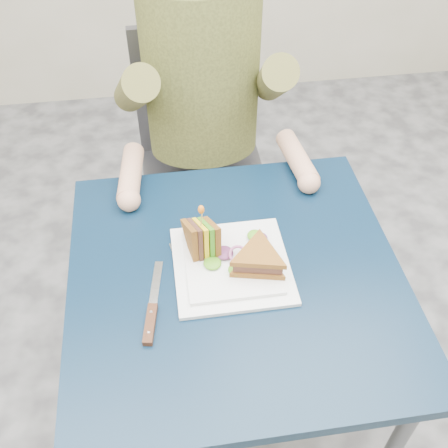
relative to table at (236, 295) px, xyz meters
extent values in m
plane|color=#4D4D50|center=(0.00, 0.00, -0.65)|extent=(4.00, 4.00, 0.00)
cube|color=black|center=(0.00, 0.00, 0.06)|extent=(0.75, 0.75, 0.03)
cylinder|color=#595B5E|center=(-0.32, 0.32, -0.30)|extent=(0.04, 0.04, 0.70)
cylinder|color=#595B5E|center=(0.32, 0.32, -0.30)|extent=(0.04, 0.04, 0.70)
cube|color=#47474C|center=(0.00, 0.66, -0.20)|extent=(0.42, 0.40, 0.04)
cube|color=#47474C|center=(0.00, 0.84, 0.05)|extent=(0.42, 0.03, 0.46)
cylinder|color=#47474C|center=(-0.18, 0.49, -0.44)|extent=(0.02, 0.02, 0.43)
cylinder|color=#47474C|center=(0.18, 0.49, -0.44)|extent=(0.02, 0.02, 0.43)
cylinder|color=#47474C|center=(-0.18, 0.83, -0.44)|extent=(0.02, 0.02, 0.43)
cylinder|color=#47474C|center=(0.18, 0.83, -0.44)|extent=(0.02, 0.02, 0.43)
cylinder|color=#4A4E23|center=(0.00, 0.64, 0.22)|extent=(0.34, 0.34, 0.52)
cylinder|color=brown|center=(-0.20, 0.55, 0.23)|extent=(0.15, 0.39, 0.31)
cylinder|color=tan|center=(-0.23, 0.35, 0.11)|extent=(0.08, 0.20, 0.06)
sphere|color=tan|center=(-0.23, 0.25, 0.11)|extent=(0.06, 0.06, 0.06)
cylinder|color=brown|center=(0.20, 0.55, 0.23)|extent=(0.15, 0.39, 0.31)
cylinder|color=tan|center=(0.23, 0.35, 0.11)|extent=(0.08, 0.20, 0.06)
sphere|color=tan|center=(0.23, 0.25, 0.11)|extent=(0.06, 0.06, 0.06)
cube|color=white|center=(-0.01, 0.02, 0.08)|extent=(0.26, 0.26, 0.01)
cube|color=white|center=(-0.01, 0.02, 0.09)|extent=(0.21, 0.21, 0.01)
cube|color=silver|center=(-0.11, -0.01, 0.08)|extent=(0.04, 0.12, 0.00)
cube|color=silver|center=(-0.13, 0.07, 0.08)|extent=(0.03, 0.03, 0.00)
cube|color=silver|center=(-0.14, 0.09, 0.08)|extent=(0.01, 0.03, 0.00)
cube|color=silver|center=(-0.13, 0.09, 0.08)|extent=(0.01, 0.03, 0.00)
cube|color=silver|center=(-0.13, 0.09, 0.08)|extent=(0.01, 0.03, 0.00)
cube|color=silver|center=(-0.12, 0.09, 0.08)|extent=(0.01, 0.03, 0.00)
cube|color=silver|center=(-0.18, -0.01, 0.08)|extent=(0.04, 0.14, 0.00)
cube|color=black|center=(-0.20, -0.11, 0.09)|extent=(0.04, 0.10, 0.01)
cylinder|color=silver|center=(-0.19, -0.09, 0.09)|extent=(0.01, 0.01, 0.00)
cylinder|color=silver|center=(-0.20, -0.14, 0.09)|extent=(0.01, 0.01, 0.00)
cylinder|color=tan|center=(-0.07, 0.06, 0.20)|extent=(0.01, 0.01, 0.06)
ellipsoid|color=orange|center=(-0.07, 0.06, 0.23)|extent=(0.01, 0.01, 0.02)
torus|color=#9E4C7A|center=(0.01, 0.02, 0.11)|extent=(0.04, 0.04, 0.02)
camera|label=1|loc=(-0.14, -0.74, 1.00)|focal=42.00mm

